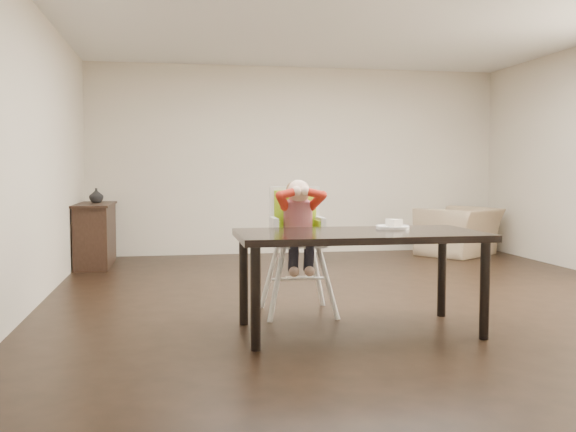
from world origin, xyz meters
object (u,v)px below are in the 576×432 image
(high_chair, at_px, (297,219))
(armchair, at_px, (459,223))
(dining_table, at_px, (359,242))
(sideboard, at_px, (96,234))

(high_chair, xyz_separation_m, armchair, (2.97, 3.26, -0.34))
(dining_table, height_order, high_chair, high_chair)
(sideboard, bearing_deg, armchair, 1.15)
(dining_table, xyz_separation_m, armchair, (2.65, 3.96, -0.22))
(dining_table, height_order, sideboard, sideboard)
(dining_table, bearing_deg, armchair, 56.25)
(armchair, height_order, sideboard, armchair)
(armchair, distance_m, sideboard, 4.98)
(sideboard, bearing_deg, dining_table, -58.83)
(high_chair, distance_m, armchair, 4.43)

